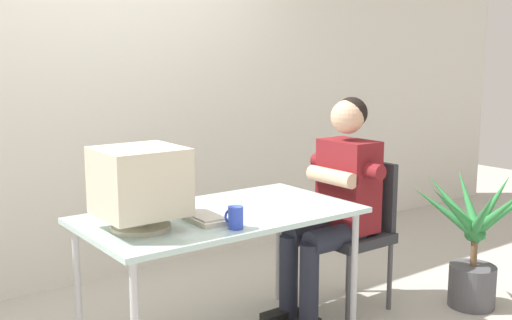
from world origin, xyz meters
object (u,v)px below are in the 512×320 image
at_px(keyboard, 196,214).
at_px(desk_mug, 235,217).
at_px(desk, 221,223).
at_px(potted_plant, 474,244).
at_px(office_chair, 357,225).
at_px(crt_monitor, 140,183).
at_px(person_seated, 336,198).

xyz_separation_m(keyboard, desk_mug, (0.04, -0.29, 0.04)).
xyz_separation_m(desk, potted_plant, (1.54, -0.46, -0.29)).
relative_size(desk, desk_mug, 13.27).
relative_size(keyboard, potted_plant, 0.56).
bearing_deg(potted_plant, office_chair, 141.18).
distance_m(desk, keyboard, 0.16).
bearing_deg(crt_monitor, person_seated, 0.86).
bearing_deg(crt_monitor, desk_mug, -35.55).
bearing_deg(potted_plant, desk, 163.21).
relative_size(potted_plant, desk_mug, 7.92).
distance_m(desk, crt_monitor, 0.54).
bearing_deg(potted_plant, crt_monitor, 167.96).
bearing_deg(crt_monitor, potted_plant, -12.04).
distance_m(person_seated, potted_plant, 0.92).
height_order(keyboard, desk_mug, desk_mug).
bearing_deg(keyboard, desk, -0.23).
relative_size(office_chair, potted_plant, 1.06).
height_order(desk, potted_plant, potted_plant).
height_order(potted_plant, desk_mug, same).
xyz_separation_m(crt_monitor, desk_mug, (0.35, -0.25, -0.17)).
distance_m(office_chair, desk_mug, 1.16).
xyz_separation_m(crt_monitor, office_chair, (1.44, 0.02, -0.44)).
xyz_separation_m(desk, person_seated, (0.80, -0.02, 0.02)).
bearing_deg(person_seated, desk, 178.64).
height_order(crt_monitor, potted_plant, crt_monitor).
distance_m(keyboard, office_chair, 1.16).
bearing_deg(desk_mug, crt_monitor, 144.45).
bearing_deg(person_seated, crt_monitor, -179.14).
relative_size(desk, office_chair, 1.58).
bearing_deg(office_chair, desk_mug, -166.06).
bearing_deg(office_chair, desk, 178.90).
bearing_deg(desk, potted_plant, -16.79).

